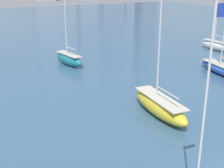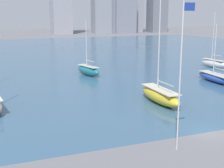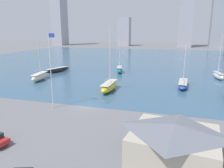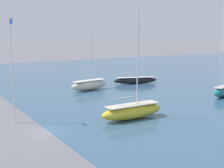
# 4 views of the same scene
# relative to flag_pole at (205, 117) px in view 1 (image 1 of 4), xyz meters

# --- Properties ---
(harbor_water) EXTENTS (180.00, 140.00, 0.00)m
(harbor_water) POSITION_rel_flag_pole_xyz_m (5.51, 72.51, -7.37)
(harbor_water) COLOR #385B7A
(harbor_water) RESTS_ON ground_plane
(flag_pole) EXTENTS (1.24, 0.14, 13.75)m
(flag_pole) POSITION_rel_flag_pole_xyz_m (0.00, 0.00, 0.00)
(flag_pole) COLOR silver
(flag_pole) RESTS_ON ground_plane
(sailboat_blue) EXTENTS (3.13, 10.38, 10.76)m
(sailboat_blue) POSITION_rel_flag_pole_xyz_m (23.49, 23.24, -6.54)
(sailboat_blue) COLOR #284CA8
(sailboat_blue) RESTS_ON harbor_water
(sailboat_teal) EXTENTS (3.86, 7.78, 11.41)m
(sailboat_teal) POSITION_rel_flag_pole_xyz_m (2.92, 38.15, -6.29)
(sailboat_teal) COLOR #1E757F
(sailboat_teal) RESTS_ON harbor_water
(sailboat_white) EXTENTS (3.07, 7.70, 13.00)m
(sailboat_white) POSITION_rel_flag_pole_xyz_m (33.87, 36.70, -6.32)
(sailboat_white) COLOR white
(sailboat_white) RESTS_ON harbor_water
(sailboat_yellow) EXTENTS (2.53, 9.87, 14.96)m
(sailboat_yellow) POSITION_rel_flag_pole_xyz_m (6.45, 14.48, -6.24)
(sailboat_yellow) COLOR yellow
(sailboat_yellow) RESTS_ON harbor_water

